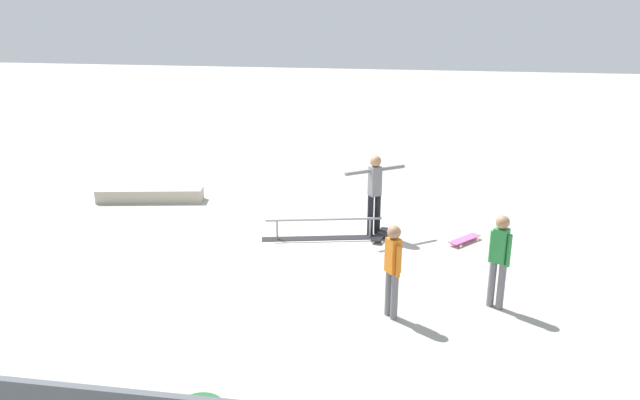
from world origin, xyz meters
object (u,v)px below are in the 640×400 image
(skateboard_main, at_px, (381,235))
(grind_rail, at_px, (324,230))
(bystander_orange_shirt, at_px, (393,266))
(loose_skateboard_pink, at_px, (465,239))
(skate_ledge, at_px, (150,195))
(skater_main, at_px, (375,189))
(bystander_green_shirt, at_px, (499,256))

(skateboard_main, bearing_deg, grind_rail, 113.91)
(grind_rail, distance_m, bystander_orange_shirt, 3.43)
(grind_rail, relative_size, loose_skateboard_pink, 3.47)
(grind_rail, distance_m, skate_ledge, 4.82)
(loose_skateboard_pink, bearing_deg, skate_ledge, 120.26)
(skate_ledge, height_order, skateboard_main, skate_ledge)
(skater_main, relative_size, skateboard_main, 2.06)
(skate_ledge, height_order, bystander_orange_shirt, bystander_orange_shirt)
(skater_main, height_order, loose_skateboard_pink, skater_main)
(skateboard_main, bearing_deg, bystander_green_shirt, -129.40)
(skate_ledge, bearing_deg, grind_rail, 159.38)
(bystander_orange_shirt, bearing_deg, skate_ledge, 13.73)
(skateboard_main, xyz_separation_m, bystander_orange_shirt, (-0.35, 3.21, 0.78))
(grind_rail, height_order, bystander_green_shirt, bystander_green_shirt)
(skateboard_main, height_order, loose_skateboard_pink, same)
(skate_ledge, xyz_separation_m, skateboard_main, (-5.67, 1.49, -0.08))
(bystander_orange_shirt, xyz_separation_m, bystander_green_shirt, (-1.63, -0.57, 0.03))
(grind_rail, distance_m, bystander_green_shirt, 4.04)
(grind_rail, distance_m, skateboard_main, 1.18)
(grind_rail, height_order, skateboard_main, grind_rail)
(bystander_green_shirt, relative_size, loose_skateboard_pink, 2.14)
(skater_main, bearing_deg, bystander_green_shirt, -87.54)
(skateboard_main, height_order, bystander_orange_shirt, bystander_orange_shirt)
(grind_rail, relative_size, skater_main, 1.49)
(skater_main, distance_m, loose_skateboard_pink, 2.08)
(skateboard_main, bearing_deg, bystander_orange_shirt, -159.99)
(bystander_orange_shirt, xyz_separation_m, loose_skateboard_pink, (-1.34, -3.23, -0.78))
(skateboard_main, bearing_deg, skate_ledge, 89.01)
(skate_ledge, height_order, skater_main, skater_main)
(skater_main, distance_m, bystander_green_shirt, 3.55)
(skate_ledge, xyz_separation_m, bystander_orange_shirt, (-6.02, 4.70, 0.70))
(skate_ledge, bearing_deg, bystander_green_shirt, 151.60)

